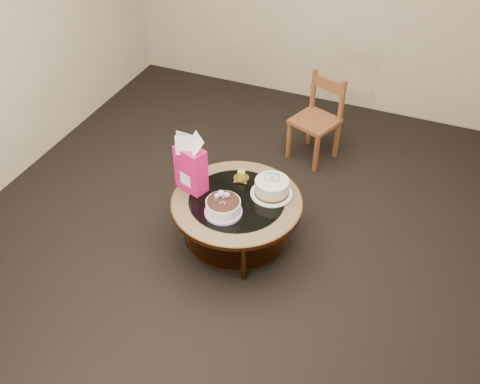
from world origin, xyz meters
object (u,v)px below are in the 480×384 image
at_px(coffee_table, 237,207).
at_px(gift_bag, 191,163).
at_px(decorated_cake, 223,207).
at_px(cream_cake, 272,188).
at_px(dining_chair, 317,119).

height_order(coffee_table, gift_bag, gift_bag).
relative_size(coffee_table, decorated_cake, 3.63).
distance_m(coffee_table, decorated_cake, 0.23).
height_order(decorated_cake, gift_bag, gift_bag).
relative_size(cream_cake, dining_chair, 0.40).
height_order(decorated_cake, cream_cake, cream_cake).
relative_size(cream_cake, gift_bag, 0.68).
xyz_separation_m(cream_cake, gift_bag, (-0.60, -0.16, 0.17)).
bearing_deg(cream_cake, coffee_table, -157.12).
xyz_separation_m(coffee_table, cream_cake, (0.22, 0.16, 0.14)).
height_order(coffee_table, decorated_cake, decorated_cake).
height_order(decorated_cake, dining_chair, dining_chair).
bearing_deg(gift_bag, dining_chair, 85.88).
bearing_deg(coffee_table, decorated_cake, -100.21).
xyz_separation_m(coffee_table, decorated_cake, (-0.03, -0.18, 0.13)).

